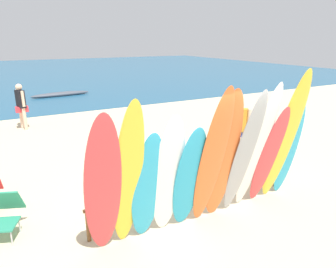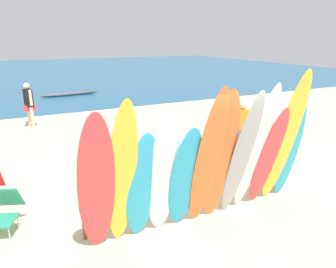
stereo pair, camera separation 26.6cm
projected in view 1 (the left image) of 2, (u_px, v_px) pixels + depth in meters
ground at (64, 97)px, 17.94m from camera, size 60.00×60.00×0.00m
ocean_water at (35, 72)px, 31.11m from camera, size 60.00×40.00×0.02m
surfboard_rack at (197, 186)px, 6.03m from camera, size 4.46×0.07×0.61m
surfboard_red_0 at (103, 189)px, 4.42m from camera, size 0.59×0.71×2.42m
surfboard_yellow_1 at (128, 179)px, 4.58m from camera, size 0.51×0.75×2.56m
surfboard_teal_2 at (148, 188)px, 4.91m from camera, size 0.61×0.56×1.99m
surfboard_white_3 at (168, 177)px, 5.01m from camera, size 0.57×0.60×2.23m
surfboard_teal_4 at (189, 179)px, 5.20m from camera, size 0.57×0.60×2.00m
surfboard_orange_5 at (212, 160)px, 5.16m from camera, size 0.52×0.82×2.65m
surfboard_orange_6 at (223, 158)px, 5.38m from camera, size 0.63×0.70×2.56m
surfboard_grey_7 at (244, 155)px, 5.54m from camera, size 0.53×0.82×2.53m
surfboard_white_8 at (257, 149)px, 5.71m from camera, size 0.58×0.86×2.62m
surfboard_red_9 at (269, 157)px, 6.01m from camera, size 0.62×0.71×2.14m
surfboard_yellow_10 at (285, 139)px, 6.01m from camera, size 0.57×0.85×2.81m
surfboard_teal_11 at (289, 149)px, 6.41m from camera, size 0.50×0.49×2.14m
beachgoer_strolling at (21, 103)px, 11.36m from camera, size 0.44×0.63×1.71m
beachgoer_by_water at (239, 125)px, 8.55m from camera, size 0.44×0.53×1.68m
beach_chair_striped at (5, 212)px, 5.29m from camera, size 0.74×0.88×0.78m
distant_boat at (61, 94)px, 18.15m from camera, size 3.41×0.81×0.27m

